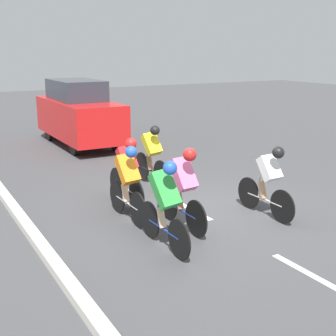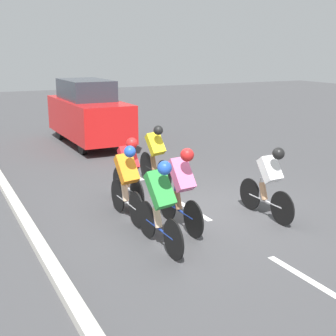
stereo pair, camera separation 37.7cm
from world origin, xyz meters
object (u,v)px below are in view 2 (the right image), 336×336
at_px(cyclist_yellow, 155,154).
at_px(cyclist_orange, 127,181).
at_px(support_car, 88,113).
at_px(cyclist_red, 128,169).
at_px(cyclist_green, 160,202).
at_px(cyclist_white, 269,180).
at_px(cyclist_pink, 182,186).

bearing_deg(cyclist_yellow, cyclist_orange, 51.54).
xyz_separation_m(cyclist_orange, support_car, (-1.61, -7.44, 0.30)).
bearing_deg(cyclist_red, cyclist_orange, 66.09).
bearing_deg(support_car, cyclist_green, 79.60).
bearing_deg(cyclist_white, cyclist_orange, -24.37).
relative_size(cyclist_red, support_car, 0.37).
bearing_deg(cyclist_green, cyclist_red, -99.93).
distance_m(cyclist_orange, cyclist_pink, 1.12).
height_order(cyclist_red, cyclist_yellow, cyclist_yellow).
xyz_separation_m(cyclist_yellow, support_car, (-0.13, -5.59, 0.31)).
bearing_deg(cyclist_white, cyclist_pink, -7.37).
bearing_deg(cyclist_green, cyclist_pink, -139.45).
relative_size(cyclist_red, cyclist_green, 1.03).
relative_size(cyclist_orange, support_car, 0.36).
distance_m(cyclist_red, cyclist_pink, 1.76).
height_order(cyclist_orange, support_car, support_car).
distance_m(cyclist_orange, cyclist_yellow, 2.37).
height_order(cyclist_green, cyclist_white, cyclist_green).
relative_size(cyclist_yellow, support_car, 0.38).
relative_size(cyclist_white, support_car, 0.36).
bearing_deg(cyclist_green, support_car, -100.40).
distance_m(cyclist_white, support_car, 8.61).
bearing_deg(cyclist_red, cyclist_yellow, -137.50).
bearing_deg(cyclist_white, cyclist_green, 8.84).
bearing_deg(cyclist_white, cyclist_red, -43.28).
bearing_deg(cyclist_pink, support_car, -96.30).
bearing_deg(cyclist_yellow, support_car, -91.37).
xyz_separation_m(cyclist_pink, cyclist_yellow, (-0.79, -2.74, -0.05)).
bearing_deg(support_car, cyclist_orange, 77.82).
distance_m(cyclist_red, cyclist_orange, 0.93).
bearing_deg(cyclist_green, cyclist_white, -171.16).
xyz_separation_m(cyclist_green, cyclist_white, (-2.50, -0.39, -0.05)).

